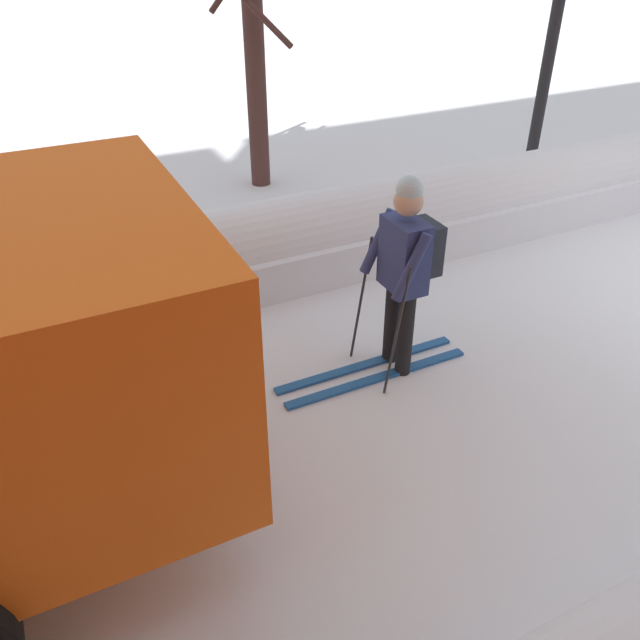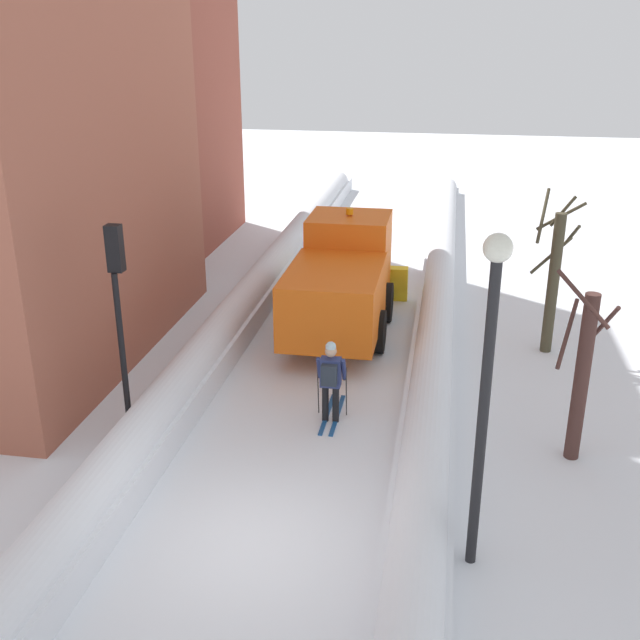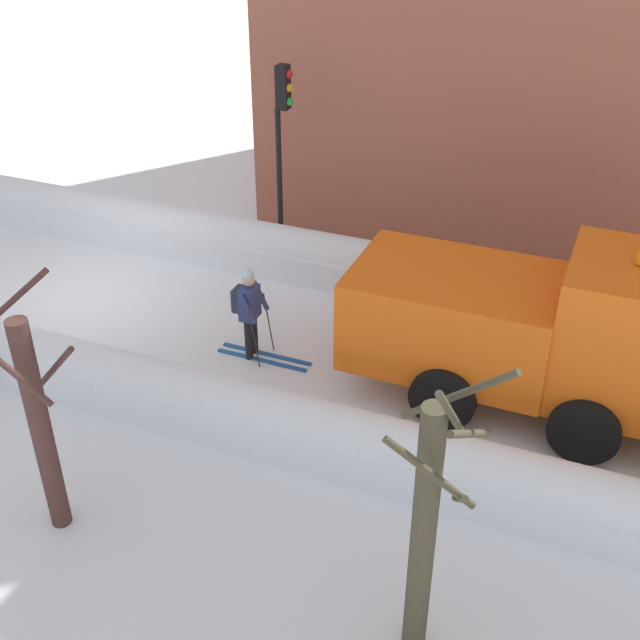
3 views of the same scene
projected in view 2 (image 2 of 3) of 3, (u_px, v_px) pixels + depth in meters
ground_plane at (341, 319)px, 21.33m from camera, size 80.00×80.00×0.00m
snowbank_left at (250, 298)px, 21.58m from camera, size 1.10×36.00×1.06m
snowbank_right at (437, 313)px, 20.77m from camera, size 1.10×36.00×0.91m
plow_truck at (342, 280)px, 19.90m from camera, size 3.20×5.98×3.12m
skier at (331, 378)px, 15.50m from camera, size 0.62×1.80×1.81m
traffic_light_pole at (118, 291)px, 14.37m from camera, size 0.28×0.42×4.32m
street_lamp at (487, 367)px, 10.52m from camera, size 0.40×0.40×5.24m
bare_tree_near at (582, 374)px, 13.90m from camera, size 1.11×1.39×3.77m
bare_tree_mid at (553, 277)px, 18.60m from camera, size 1.20×1.21×4.05m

